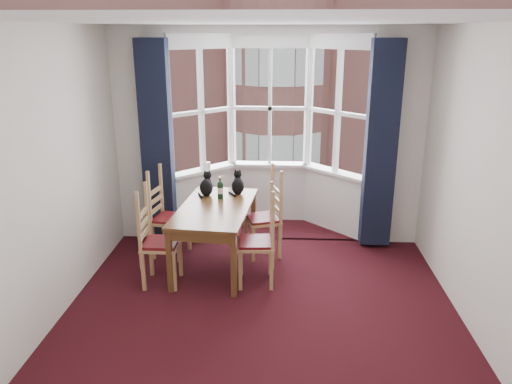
# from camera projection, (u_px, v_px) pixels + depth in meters

# --- Properties ---
(floor) EXTENTS (4.50, 4.50, 0.00)m
(floor) POSITION_uv_depth(u_px,v_px,m) (259.00, 330.00, 4.77)
(floor) COLOR black
(floor) RESTS_ON ground
(ceiling) EXTENTS (4.50, 4.50, 0.00)m
(ceiling) POSITION_uv_depth(u_px,v_px,m) (260.00, 21.00, 3.90)
(ceiling) COLOR white
(ceiling) RESTS_ON floor
(wall_left) EXTENTS (0.00, 4.50, 4.50)m
(wall_left) POSITION_uv_depth(u_px,v_px,m) (36.00, 187.00, 4.44)
(wall_left) COLOR silver
(wall_left) RESTS_ON floor
(wall_right) EXTENTS (0.00, 4.50, 4.50)m
(wall_right) POSITION_uv_depth(u_px,v_px,m) (495.00, 195.00, 4.23)
(wall_right) COLOR silver
(wall_right) RESTS_ON floor
(wall_near) EXTENTS (4.00, 0.00, 4.00)m
(wall_near) POSITION_uv_depth(u_px,v_px,m) (235.00, 347.00, 2.20)
(wall_near) COLOR silver
(wall_near) RESTS_ON floor
(wall_back_pier_left) EXTENTS (0.70, 0.12, 2.80)m
(wall_back_pier_left) POSITION_uv_depth(u_px,v_px,m) (143.00, 137.00, 6.56)
(wall_back_pier_left) COLOR silver
(wall_back_pier_left) RESTS_ON floor
(wall_back_pier_right) EXTENTS (0.70, 0.12, 2.80)m
(wall_back_pier_right) POSITION_uv_depth(u_px,v_px,m) (397.00, 140.00, 6.38)
(wall_back_pier_right) COLOR silver
(wall_back_pier_right) RESTS_ON floor
(bay_window) EXTENTS (2.76, 0.94, 2.80)m
(bay_window) POSITION_uv_depth(u_px,v_px,m) (269.00, 131.00, 6.95)
(bay_window) COLOR white
(bay_window) RESTS_ON floor
(curtain_left) EXTENTS (0.38, 0.22, 2.60)m
(curtain_left) POSITION_uv_depth(u_px,v_px,m) (157.00, 144.00, 6.39)
(curtain_left) COLOR black
(curtain_left) RESTS_ON floor
(curtain_right) EXTENTS (0.38, 0.22, 2.60)m
(curtain_right) POSITION_uv_depth(u_px,v_px,m) (381.00, 146.00, 6.24)
(curtain_right) COLOR black
(curtain_right) RESTS_ON floor
(dining_table) EXTENTS (0.93, 1.56, 0.76)m
(dining_table) POSITION_uv_depth(u_px,v_px,m) (215.00, 213.00, 5.88)
(dining_table) COLOR brown
(dining_table) RESTS_ON floor
(chair_left_near) EXTENTS (0.41, 0.43, 0.92)m
(chair_left_near) POSITION_uv_depth(u_px,v_px,m) (153.00, 244.00, 5.53)
(chair_left_near) COLOR tan
(chair_left_near) RESTS_ON floor
(chair_left_far) EXTENTS (0.47, 0.48, 0.92)m
(chair_left_far) POSITION_uv_depth(u_px,v_px,m) (164.00, 219.00, 6.27)
(chair_left_far) COLOR tan
(chair_left_far) RESTS_ON floor
(chair_right_near) EXTENTS (0.43, 0.44, 0.92)m
(chair_right_near) POSITION_uv_depth(u_px,v_px,m) (264.00, 244.00, 5.54)
(chair_right_near) COLOR tan
(chair_right_near) RESTS_ON floor
(chair_right_far) EXTENTS (0.51, 0.52, 0.92)m
(chair_right_far) POSITION_uv_depth(u_px,v_px,m) (270.00, 219.00, 6.27)
(chair_right_far) COLOR tan
(chair_right_far) RESTS_ON floor
(cat_left) EXTENTS (0.18, 0.24, 0.32)m
(cat_left) POSITION_uv_depth(u_px,v_px,m) (206.00, 186.00, 6.22)
(cat_left) COLOR black
(cat_left) RESTS_ON dining_table
(cat_right) EXTENTS (0.18, 0.24, 0.31)m
(cat_right) POSITION_uv_depth(u_px,v_px,m) (238.00, 185.00, 6.28)
(cat_right) COLOR black
(cat_right) RESTS_ON dining_table
(wine_bottle) EXTENTS (0.07, 0.07, 0.27)m
(wine_bottle) POSITION_uv_depth(u_px,v_px,m) (220.00, 189.00, 6.10)
(wine_bottle) COLOR black
(wine_bottle) RESTS_ON dining_table
(candle_tall) EXTENTS (0.06, 0.06, 0.10)m
(candle_tall) POSITION_uv_depth(u_px,v_px,m) (208.00, 166.00, 6.99)
(candle_tall) COLOR white
(candle_tall) RESTS_ON bay_window
(street) EXTENTS (80.00, 80.00, 0.00)m
(street) POSITION_uv_depth(u_px,v_px,m) (280.00, 153.00, 37.25)
(street) COLOR #333335
(street) RESTS_ON ground
(tenement_building) EXTENTS (18.40, 7.80, 15.20)m
(tenement_building) POSITION_uv_depth(u_px,v_px,m) (279.00, 64.00, 17.58)
(tenement_building) COLOR #90534A
(tenement_building) RESTS_ON street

